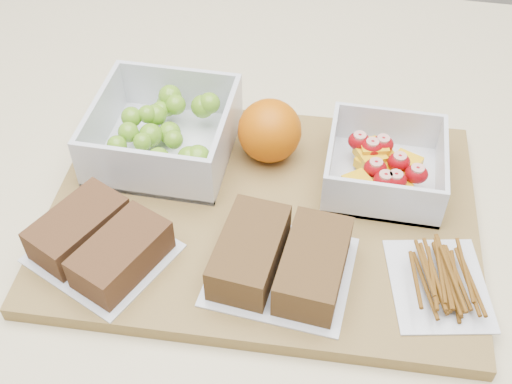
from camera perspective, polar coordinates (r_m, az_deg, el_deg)
cutting_board at (r=0.64m, az=0.60°, el=-1.94°), size 0.43×0.32×0.02m
grape_container at (r=0.69m, az=-8.00°, el=5.40°), size 0.14×0.14×0.06m
fruit_container at (r=0.66m, az=11.29°, el=2.21°), size 0.12×0.12×0.05m
orange at (r=0.67m, az=1.22°, el=5.46°), size 0.07×0.07×0.07m
sandwich_bag_left at (r=0.60m, az=-13.71°, el=-4.33°), size 0.15×0.14×0.04m
sandwich_bag_center at (r=0.57m, az=2.25°, el=-5.99°), size 0.13×0.12×0.04m
pretzel_bag at (r=0.59m, az=16.08°, el=-7.35°), size 0.10×0.12×0.02m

